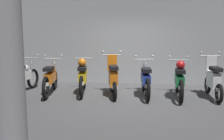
{
  "coord_description": "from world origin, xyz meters",
  "views": [
    {
      "loc": [
        0.29,
        -7.25,
        1.89
      ],
      "look_at": [
        -0.51,
        0.35,
        0.75
      ],
      "focal_mm": 42.36,
      "sensor_mm": 36.0,
      "label": 1
    }
  ],
  "objects": [
    {
      "name": "motorbike_slot_1",
      "position": [
        -2.36,
        0.31,
        0.49
      ],
      "size": [
        0.59,
        1.94,
        1.15
      ],
      "color": "black",
      "rests_on": "ground"
    },
    {
      "name": "motorbike_slot_3",
      "position": [
        -0.48,
        0.32,
        0.53
      ],
      "size": [
        0.58,
        1.67,
        1.29
      ],
      "color": "black",
      "rests_on": "ground"
    },
    {
      "name": "ground_plane",
      "position": [
        0.0,
        0.0,
        0.0
      ],
      "size": [
        80.0,
        80.0,
        0.0
      ],
      "primitive_type": "plane",
      "color": "#4C4C4F"
    },
    {
      "name": "back_wall",
      "position": [
        0.0,
        2.32,
        1.6
      ],
      "size": [
        16.0,
        0.3,
        3.19
      ],
      "primitive_type": "cube",
      "color": "#9EA0A3",
      "rests_on": "ground"
    },
    {
      "name": "motorbike_slot_6",
      "position": [
        2.36,
        0.33,
        0.53
      ],
      "size": [
        0.59,
        1.68,
        1.29
      ],
      "color": "black",
      "rests_on": "ground"
    },
    {
      "name": "motorbike_slot_0",
      "position": [
        -3.3,
        0.4,
        0.49
      ],
      "size": [
        0.58,
        1.94,
        1.15
      ],
      "color": "black",
      "rests_on": "ground"
    },
    {
      "name": "motorbike_slot_4",
      "position": [
        0.47,
        0.35,
        0.49
      ],
      "size": [
        0.59,
        1.95,
        1.15
      ],
      "color": "black",
      "rests_on": "ground"
    },
    {
      "name": "support_pillar",
      "position": [
        -1.69,
        -3.57,
        1.6
      ],
      "size": [
        0.54,
        0.54,
        3.19
      ],
      "primitive_type": "cylinder",
      "color": "gray",
      "rests_on": "ground"
    },
    {
      "name": "motorbike_slot_2",
      "position": [
        -1.42,
        0.49,
        0.53
      ],
      "size": [
        0.56,
        1.94,
        1.08
      ],
      "color": "black",
      "rests_on": "ground"
    },
    {
      "name": "motorbike_slot_5",
      "position": [
        1.42,
        0.25,
        0.53
      ],
      "size": [
        0.59,
        1.95,
        1.15
      ],
      "color": "black",
      "rests_on": "ground"
    }
  ]
}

